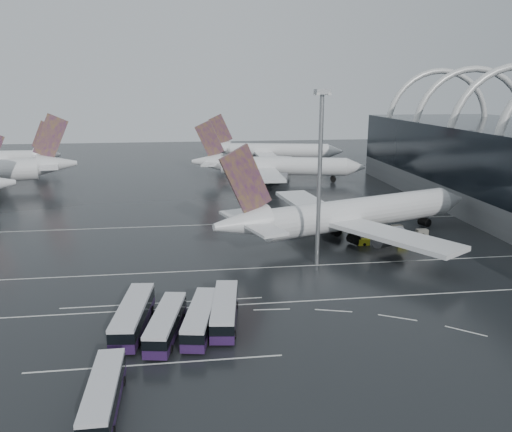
{
  "coord_description": "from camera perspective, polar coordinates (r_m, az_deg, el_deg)",
  "views": [
    {
      "loc": [
        -19.5,
        -65.72,
        29.51
      ],
      "look_at": [
        -8.25,
        19.6,
        7.0
      ],
      "focal_mm": 35.0,
      "sensor_mm": 36.0,
      "label": 1
    }
  ],
  "objects": [
    {
      "name": "ground",
      "position": [
        74.63,
        8.38,
        -8.8
      ],
      "size": [
        420.0,
        420.0,
        0.0
      ],
      "primitive_type": "plane",
      "color": "black",
      "rests_on": "ground"
    },
    {
      "name": "lane_marking_near",
      "position": [
        72.88,
        8.81,
        -9.41
      ],
      "size": [
        120.0,
        0.25,
        0.01
      ],
      "primitive_type": "cube",
      "color": "silver",
      "rests_on": "ground"
    },
    {
      "name": "lane_marking_mid",
      "position": [
        85.39,
        6.2,
        -5.65
      ],
      "size": [
        120.0,
        0.25,
        0.01
      ],
      "primitive_type": "cube",
      "color": "silver",
      "rests_on": "ground"
    },
    {
      "name": "lane_marking_far",
      "position": [
        111.48,
        2.84,
        -0.71
      ],
      "size": [
        120.0,
        0.25,
        0.01
      ],
      "primitive_type": "cube",
      "color": "silver",
      "rests_on": "ground"
    },
    {
      "name": "bus_bay_line_south",
      "position": [
        57.99,
        -11.35,
        -16.24
      ],
      "size": [
        28.0,
        0.25,
        0.01
      ],
      "primitive_type": "cube",
      "color": "silver",
      "rests_on": "ground"
    },
    {
      "name": "bus_bay_line_north",
      "position": [
        72.18,
        -10.57,
        -9.74
      ],
      "size": [
        28.0,
        0.25,
        0.01
      ],
      "primitive_type": "cube",
      "color": "silver",
      "rests_on": "ground"
    },
    {
      "name": "airliner_main",
      "position": [
        99.14,
        10.61,
        0.11
      ],
      "size": [
        57.68,
        50.03,
        20.11
      ],
      "rotation": [
        0.0,
        0.0,
        0.34
      ],
      "color": "white",
      "rests_on": "ground"
    },
    {
      "name": "airliner_gate_b",
      "position": [
        158.83,
        2.1,
        5.69
      ],
      "size": [
        54.72,
        48.44,
        19.14
      ],
      "rotation": [
        0.0,
        0.0,
        -0.23
      ],
      "color": "white",
      "rests_on": "ground"
    },
    {
      "name": "airliner_gate_c",
      "position": [
        196.79,
        1.77,
        7.43
      ],
      "size": [
        53.3,
        48.37,
        19.07
      ],
      "rotation": [
        0.0,
        0.0,
        -0.21
      ],
      "color": "white",
      "rests_on": "ground"
    },
    {
      "name": "jet_remote_far",
      "position": [
        200.38,
        -26.76,
        5.95
      ],
      "size": [
        40.44,
        32.54,
        17.66
      ],
      "rotation": [
        0.0,
        0.0,
        3.1
      ],
      "color": "white",
      "rests_on": "ground"
    },
    {
      "name": "bus_row_near_a",
      "position": [
        65.01,
        -13.86,
        -10.98
      ],
      "size": [
        4.4,
        13.9,
        3.37
      ],
      "rotation": [
        0.0,
        0.0,
        1.47
      ],
      "color": "#27143F",
      "rests_on": "ground"
    },
    {
      "name": "bus_row_near_b",
      "position": [
        62.67,
        -10.23,
        -11.95
      ],
      "size": [
        4.84,
        12.73,
        3.06
      ],
      "rotation": [
        0.0,
        0.0,
        1.4
      ],
      "color": "#27143F",
      "rests_on": "ground"
    },
    {
      "name": "bus_row_near_c",
      "position": [
        63.34,
        -6.36,
        -11.49
      ],
      "size": [
        5.01,
        12.83,
        3.08
      ],
      "rotation": [
        0.0,
        0.0,
        1.39
      ],
      "color": "#27143F",
      "rests_on": "ground"
    },
    {
      "name": "bus_row_near_d",
      "position": [
        64.96,
        -3.59,
        -10.66
      ],
      "size": [
        4.5,
        13.25,
        3.2
      ],
      "rotation": [
        0.0,
        0.0,
        1.45
      ],
      "color": "#27143F",
      "rests_on": "ground"
    },
    {
      "name": "bus_row_far_a",
      "position": [
        51.37,
        -17.03,
        -18.92
      ],
      "size": [
        2.97,
        12.1,
        2.97
      ],
      "rotation": [
        0.0,
        0.0,
        1.58
      ],
      "color": "#27143F",
      "rests_on": "ground"
    },
    {
      "name": "floodlight_mast",
      "position": [
        81.93,
        7.34,
        6.64
      ],
      "size": [
        2.22,
        2.22,
        29.0
      ],
      "color": "gray",
      "rests_on": "ground"
    },
    {
      "name": "gse_cart_belly_a",
      "position": [
        99.02,
        16.34,
        -2.97
      ],
      "size": [
        1.95,
        1.15,
        1.06
      ],
      "primitive_type": "cube",
      "color": "gold",
      "rests_on": "ground"
    },
    {
      "name": "gse_cart_belly_b",
      "position": [
        108.54,
        15.78,
        -1.35
      ],
      "size": [
        2.27,
        1.34,
        1.24
      ],
      "primitive_type": "cube",
      "color": "slate",
      "rests_on": "ground"
    },
    {
      "name": "gse_cart_belly_c",
      "position": [
        97.66,
        12.18,
        -2.9
      ],
      "size": [
        2.2,
        1.3,
        1.2
      ],
      "primitive_type": "cube",
      "color": "gold",
      "rests_on": "ground"
    },
    {
      "name": "gse_cart_belly_d",
      "position": [
        107.09,
        18.45,
        -1.77
      ],
      "size": [
        2.24,
        1.32,
        1.22
      ],
      "primitive_type": "cube",
      "color": "slate",
      "rests_on": "ground"
    },
    {
      "name": "gse_cart_belly_e",
      "position": [
        110.06,
        10.1,
        -0.83
      ],
      "size": [
        2.04,
        1.21,
        1.12
      ],
      "primitive_type": "cube",
      "color": "gold",
      "rests_on": "ground"
    }
  ]
}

